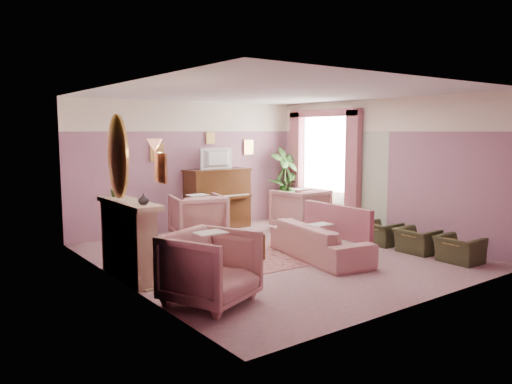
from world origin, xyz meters
TOP-DOWN VIEW (x-y plane):
  - floor at (0.00, 0.00)m, footprint 5.50×6.00m
  - ceiling at (0.00, 0.00)m, footprint 5.50×6.00m
  - wall_back at (0.00, 3.00)m, footprint 5.50×0.02m
  - wall_front at (0.00, -3.00)m, footprint 5.50×0.02m
  - wall_left at (-2.75, 0.00)m, footprint 0.02×6.00m
  - wall_right at (2.75, 0.00)m, footprint 0.02×6.00m
  - picture_rail_band at (0.00, 2.99)m, footprint 5.50×0.01m
  - stripe_panel at (2.73, 1.30)m, footprint 0.01×3.00m
  - fireplace_surround at (-2.59, 0.20)m, footprint 0.30×1.40m
  - fireplace_inset at (-2.49, 0.20)m, footprint 0.18×0.72m
  - fire_ember at (-2.45, 0.20)m, footprint 0.06×0.54m
  - mantel_shelf at (-2.56, 0.20)m, footprint 0.40×1.55m
  - hearth at (-2.39, 0.20)m, footprint 0.55×1.50m
  - mirror_frame at (-2.70, 0.20)m, footprint 0.04×0.72m
  - mirror_glass at (-2.67, 0.20)m, footprint 0.01×0.60m
  - sconce_shade at (-2.62, -0.85)m, footprint 0.20×0.20m
  - piano at (0.50, 2.68)m, footprint 1.40×0.60m
  - piano_keyshelf at (0.50, 2.33)m, footprint 1.30×0.12m
  - piano_keys at (0.50, 2.33)m, footprint 1.20×0.08m
  - piano_top at (0.50, 2.68)m, footprint 1.45×0.65m
  - television at (0.50, 2.63)m, footprint 0.80×0.12m
  - print_back_left at (-0.80, 2.96)m, footprint 0.30×0.03m
  - print_back_right at (1.55, 2.96)m, footprint 0.26×0.03m
  - print_back_mid at (0.50, 2.96)m, footprint 0.22×0.03m
  - print_left_wall at (-2.71, -1.20)m, footprint 0.03×0.28m
  - window_blind at (2.70, 1.55)m, footprint 0.03×1.40m
  - curtain_left at (2.62, 0.63)m, footprint 0.16×0.34m
  - curtain_right at (2.62, 2.47)m, footprint 0.16×0.34m
  - pelmet at (2.62, 1.55)m, footprint 0.16×2.20m
  - mantel_plant at (-2.55, 0.75)m, footprint 0.16×0.16m
  - mantel_vase at (-2.55, -0.30)m, footprint 0.16×0.16m
  - area_rug at (-0.64, 0.06)m, footprint 2.58×1.92m
  - coffee_table at (-0.84, 0.09)m, footprint 1.02×0.55m
  - table_paper at (-0.79, 0.09)m, footprint 0.35×0.28m
  - sofa at (0.48, -0.62)m, footprint 0.69×2.06m
  - sofa_throw at (0.88, -0.62)m, footprint 0.10×1.56m
  - floral_armchair_left at (-0.47, 1.86)m, footprint 0.98×0.98m
  - floral_armchair_right at (1.83, 1.42)m, footprint 0.98×0.98m
  - floral_armchair_front at (-2.18, -1.44)m, footprint 0.98×0.98m
  - olive_chair_a at (2.15, -2.18)m, footprint 0.47×0.67m
  - olive_chair_b at (2.15, -1.36)m, footprint 0.47×0.67m
  - olive_chair_c at (2.15, -0.54)m, footprint 0.47×0.67m
  - olive_chair_d at (2.15, 0.28)m, footprint 0.47×0.67m
  - side_table at (2.36, 2.64)m, footprint 0.52×0.52m
  - side_plant_big at (2.36, 2.64)m, footprint 0.30×0.30m
  - side_plant_small at (2.48, 2.54)m, footprint 0.16×0.16m
  - palm_pot at (2.30, 2.50)m, footprint 0.34×0.34m
  - palm_plant at (2.30, 2.50)m, footprint 0.76×0.76m

SIDE VIEW (x-z plane):
  - floor at x=0.00m, z-range -0.01..0.01m
  - area_rug at x=-0.64m, z-range 0.00..0.01m
  - hearth at x=-2.39m, z-range 0.00..0.02m
  - palm_pot at x=2.30m, z-range 0.00..0.34m
  - fire_ember at x=-2.45m, z-range 0.17..0.27m
  - coffee_table at x=-0.84m, z-range 0.00..0.45m
  - olive_chair_a at x=2.15m, z-range 0.00..0.58m
  - olive_chair_b at x=2.15m, z-range 0.00..0.58m
  - olive_chair_c at x=2.15m, z-range 0.00..0.58m
  - olive_chair_d at x=2.15m, z-range 0.00..0.58m
  - side_table at x=2.36m, z-range 0.00..0.70m
  - fireplace_inset at x=-2.49m, z-range 0.06..0.74m
  - sofa at x=0.48m, z-range 0.00..0.83m
  - table_paper at x=-0.79m, z-range 0.45..0.46m
  - floral_armchair_left at x=-0.47m, z-range 0.00..1.02m
  - floral_armchair_right at x=1.83m, z-range 0.00..1.02m
  - floral_armchair_front at x=-2.18m, z-range 0.00..1.02m
  - fireplace_surround at x=-2.59m, z-range 0.00..1.10m
  - sofa_throw at x=0.88m, z-range 0.31..0.89m
  - piano at x=0.50m, z-range 0.00..1.30m
  - piano_keyshelf at x=0.50m, z-range 0.69..0.75m
  - piano_keys at x=0.50m, z-range 0.75..0.77m
  - side_plant_small at x=2.48m, z-range 0.70..0.98m
  - side_plant_big at x=2.36m, z-range 0.70..1.04m
  - palm_plant at x=2.30m, z-range 0.34..1.78m
  - stripe_panel at x=2.73m, z-range 0.00..2.15m
  - mantel_shelf at x=-2.56m, z-range 1.09..1.16m
  - mantel_vase at x=-2.55m, z-range 1.15..1.31m
  - mantel_plant at x=-2.55m, z-range 1.15..1.43m
  - curtain_left at x=2.62m, z-range 0.00..2.60m
  - curtain_right at x=2.62m, z-range 0.00..2.60m
  - piano_top at x=0.50m, z-range 1.29..1.33m
  - wall_back at x=0.00m, z-range 0.00..2.80m
  - wall_front at x=0.00m, z-range 0.00..2.80m
  - wall_left at x=-2.75m, z-range 0.00..2.80m
  - wall_right at x=2.75m, z-range 0.00..2.80m
  - television at x=0.50m, z-range 1.36..1.84m
  - window_blind at x=2.70m, z-range 0.80..2.60m
  - print_back_left at x=-0.80m, z-range 1.53..1.91m
  - print_left_wall at x=-2.71m, z-range 1.54..1.90m
  - print_back_right at x=1.55m, z-range 1.61..1.95m
  - mirror_frame at x=-2.70m, z-range 1.20..2.40m
  - mirror_glass at x=-2.67m, z-range 1.27..2.33m
  - sconce_shade at x=-2.62m, z-range 1.90..2.06m
  - print_back_mid at x=0.50m, z-range 1.87..2.13m
  - picture_rail_band at x=0.00m, z-range 2.15..2.80m
  - pelmet at x=2.62m, z-range 2.48..2.64m
  - ceiling at x=0.00m, z-range 2.79..2.80m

